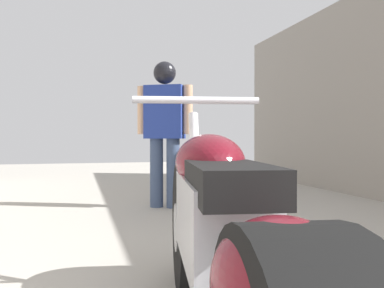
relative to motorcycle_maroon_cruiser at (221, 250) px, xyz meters
name	(u,v)px	position (x,y,z in m)	size (l,w,h in m)	color
ground_plane	(181,223)	(0.46, 2.40, -0.42)	(19.07, 19.07, 0.00)	#A8A399
motorcycle_maroon_cruiser	(221,250)	(0.00, 0.00, 0.00)	(0.70, 2.13, 1.00)	black
mechanic_in_blue	(165,120)	(0.49, 3.27, 0.57)	(0.62, 0.41, 1.66)	#384766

